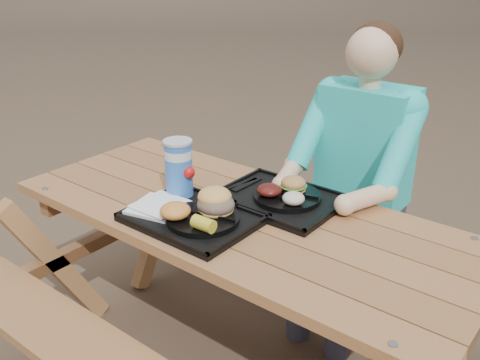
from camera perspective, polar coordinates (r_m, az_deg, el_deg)
The scene contains 17 objects.
picnic_table at distance 2.19m, azimuth -0.00°, elevation -12.17°, with size 1.80×1.49×0.75m, color #999999, non-canonical shape.
tray_near at distance 1.94m, azimuth -5.05°, elevation -4.11°, with size 0.45×0.35×0.02m, color black.
tray_far at distance 2.07m, azimuth 4.20°, elevation -2.14°, with size 0.45×0.35×0.02m, color black.
plate_near at distance 1.89m, azimuth -3.95°, elevation -4.12°, with size 0.26×0.26×0.02m, color black.
plate_far at distance 2.06m, azimuth 5.06°, elevation -1.76°, with size 0.26×0.26×0.02m, color black.
napkin_stack at distance 2.00m, azimuth -8.82°, elevation -2.75°, with size 0.18×0.18×0.02m, color white.
soda_cup at distance 2.06m, azimuth -6.55°, elevation 1.16°, with size 0.11×0.11×0.21m, color blue.
condiment_bbq at distance 2.01m, azimuth -2.61°, elevation -2.22°, with size 0.04×0.04×0.03m, color black.
condiment_mustard at distance 1.97m, azimuth -0.92°, elevation -2.69°, with size 0.05×0.05×0.03m, color #C78816.
sandwich at distance 1.89m, azimuth -2.62°, elevation -1.54°, with size 0.13×0.13×0.13m, color #EDAA53, non-canonical shape.
mac_cheese at distance 1.87m, azimuth -6.93°, elevation -3.28°, with size 0.11×0.11×0.05m, color #EC973E.
corn_cob at distance 1.79m, azimuth -3.91°, elevation -4.70°, with size 0.08×0.08×0.05m, color yellow, non-canonical shape.
cutlery_far at distance 2.17m, azimuth 0.72°, elevation -0.48°, with size 0.03×0.17×0.01m, color black.
burger at distance 2.07m, azimuth 5.74°, elevation 0.00°, with size 0.10×0.10×0.09m, color #C08344, non-canonical shape.
baked_beans at distance 2.03m, azimuth 3.15°, elevation -1.08°, with size 0.10×0.10×0.04m, color #511410.
potato_salad at distance 1.97m, azimuth 5.73°, elevation -1.96°, with size 0.08×0.08×0.05m, color beige.
diner at distance 2.45m, azimuth 12.58°, elevation -1.53°, with size 0.48×0.84×1.28m, color #1BBDB0, non-canonical shape.
Camera 1 is at (1.10, -1.40, 1.66)m, focal length 40.00 mm.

